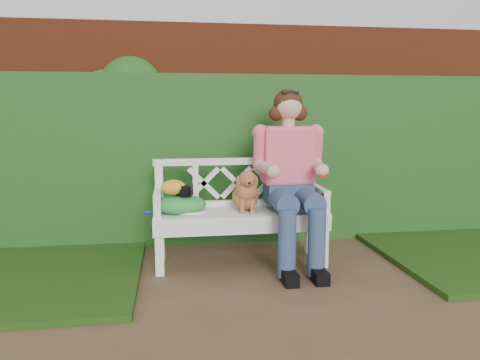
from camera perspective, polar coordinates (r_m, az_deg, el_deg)
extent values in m
plane|color=#493420|center=(3.40, 6.61, -15.02)|extent=(60.00, 60.00, 0.00)
cube|color=maroon|center=(4.98, 1.16, 5.65)|extent=(10.00, 0.30, 2.20)
cube|color=#23631D|center=(4.78, 1.59, 2.52)|extent=(10.00, 0.18, 1.70)
cube|color=black|center=(4.00, -6.77, -1.25)|extent=(0.15, 0.13, 0.09)
ellipsoid|color=gold|center=(4.01, -8.10, -0.92)|extent=(0.23, 0.19, 0.13)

